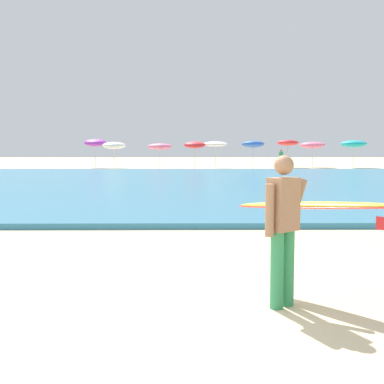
# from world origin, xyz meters

# --- Properties ---
(ground_plane) EXTENTS (160.00, 160.00, 0.00)m
(ground_plane) POSITION_xyz_m (0.00, 0.00, 0.00)
(ground_plane) COLOR beige
(sea) EXTENTS (120.00, 28.00, 0.14)m
(sea) POSITION_xyz_m (0.00, 19.55, 0.07)
(sea) COLOR teal
(sea) RESTS_ON ground
(surfer_with_board) EXTENTS (1.78, 2.03, 1.73)m
(surfer_with_board) POSITION_xyz_m (1.47, 0.14, 1.03)
(surfer_with_board) COLOR #338E56
(surfer_with_board) RESTS_ON ground
(beach_umbrella_0) EXTENTS (1.86, 1.91, 2.51)m
(beach_umbrella_0) POSITION_xyz_m (-7.50, 38.59, 2.13)
(beach_umbrella_0) COLOR beige
(beach_umbrella_0) RESTS_ON ground
(beach_umbrella_1) EXTENTS (1.96, 1.96, 2.18)m
(beach_umbrella_1) POSITION_xyz_m (-5.83, 37.99, 1.88)
(beach_umbrella_1) COLOR beige
(beach_umbrella_1) RESTS_ON ground
(beach_umbrella_2) EXTENTS (2.05, 2.07, 2.09)m
(beach_umbrella_2) POSITION_xyz_m (-1.96, 36.93, 1.80)
(beach_umbrella_2) COLOR beige
(beach_umbrella_2) RESTS_ON ground
(beach_umbrella_3) EXTENTS (1.78, 1.81, 2.27)m
(beach_umbrella_3) POSITION_xyz_m (0.89, 37.15, 1.94)
(beach_umbrella_3) COLOR beige
(beach_umbrella_3) RESTS_ON ground
(beach_umbrella_4) EXTENTS (2.03, 2.05, 2.28)m
(beach_umbrella_4) POSITION_xyz_m (2.63, 37.88, 2.01)
(beach_umbrella_4) COLOR beige
(beach_umbrella_4) RESTS_ON ground
(beach_umbrella_5) EXTENTS (1.83, 1.87, 2.33)m
(beach_umbrella_5) POSITION_xyz_m (5.66, 37.01, 1.99)
(beach_umbrella_5) COLOR beige
(beach_umbrella_5) RESTS_ON ground
(beach_umbrella_6) EXTENTS (1.84, 1.86, 2.42)m
(beach_umbrella_6) POSITION_xyz_m (8.95, 39.31, 2.12)
(beach_umbrella_6) COLOR beige
(beach_umbrella_6) RESTS_ON ground
(beach_umbrella_7) EXTENTS (2.15, 2.16, 2.23)m
(beach_umbrella_7) POSITION_xyz_m (11.13, 39.47, 1.92)
(beach_umbrella_7) COLOR beige
(beach_umbrella_7) RESTS_ON ground
(beach_umbrella_8) EXTENTS (2.20, 2.21, 2.35)m
(beach_umbrella_8) POSITION_xyz_m (14.47, 38.82, 2.03)
(beach_umbrella_8) COLOR beige
(beach_umbrella_8) RESTS_ON ground
(beachgoer_near_row_left) EXTENTS (0.32, 0.20, 1.58)m
(beachgoer_near_row_left) POSITION_xyz_m (8.03, 37.41, 0.84)
(beachgoer_near_row_left) COLOR #383842
(beachgoer_near_row_left) RESTS_ON ground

